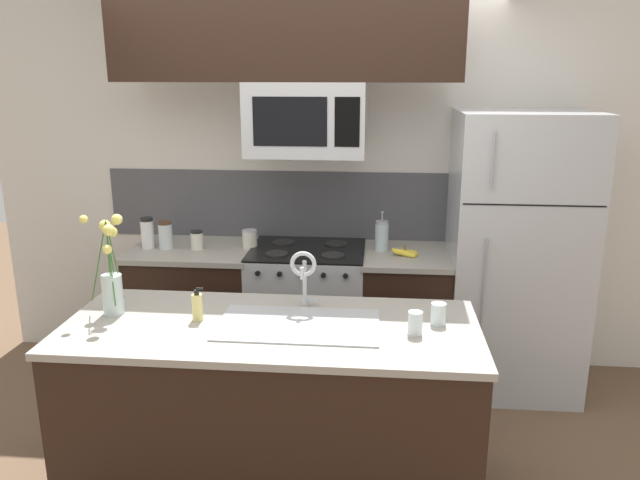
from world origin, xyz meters
TOP-DOWN VIEW (x-y plane):
  - ground_plane at (0.00, 0.00)m, footprint 10.00×10.00m
  - rear_partition at (0.30, 1.28)m, footprint 5.20×0.10m
  - splash_band at (0.00, 1.22)m, footprint 2.91×0.01m
  - back_counter_left at (-0.78, 0.90)m, footprint 0.83×0.65m
  - back_counter_right at (0.66, 0.90)m, footprint 0.59×0.65m
  - stove_range at (0.00, 0.90)m, footprint 0.76×0.64m
  - microwave at (0.00, 0.88)m, footprint 0.74×0.40m
  - upper_cabinet_band at (-0.12, 0.85)m, footprint 2.12×0.34m
  - refrigerator at (1.36, 0.92)m, footprint 0.84×0.74m
  - storage_jar_tall at (-1.08, 0.87)m, footprint 0.09×0.09m
  - storage_jar_medium at (-0.95, 0.87)m, footprint 0.09×0.09m
  - storage_jar_short at (-0.74, 0.88)m, footprint 0.08×0.08m
  - storage_jar_squat at (-0.39, 0.93)m, footprint 0.10×0.10m
  - banana_bunch at (0.64, 0.84)m, footprint 0.19×0.12m
  - french_press at (0.49, 0.96)m, footprint 0.09×0.09m
  - island_counter at (-0.03, -0.35)m, footprint 1.97×0.82m
  - kitchen_sink at (0.10, -0.35)m, footprint 0.76×0.43m
  - sink_faucet at (0.10, -0.13)m, footprint 0.14×0.14m
  - dish_soap_bottle at (-0.39, -0.33)m, footprint 0.06×0.05m
  - drinking_glass at (0.64, -0.40)m, footprint 0.07×0.07m
  - spare_glass at (0.76, -0.27)m, footprint 0.07×0.07m
  - flower_vase at (-0.83, -0.28)m, footprint 0.19×0.20m

SIDE VIEW (x-z plane):
  - ground_plane at x=0.00m, z-range 0.00..0.00m
  - island_counter at x=-0.03m, z-range 0.00..0.91m
  - back_counter_left at x=-0.78m, z-range 0.00..0.91m
  - back_counter_right at x=0.66m, z-range 0.00..0.91m
  - stove_range at x=0.00m, z-range 0.00..0.93m
  - kitchen_sink at x=0.10m, z-range 0.76..0.92m
  - refrigerator at x=1.36m, z-range 0.00..1.83m
  - banana_bunch at x=0.64m, z-range 0.89..0.97m
  - spare_glass at x=0.76m, z-range 0.91..1.01m
  - drinking_glass at x=0.64m, z-range 0.91..1.02m
  - storage_jar_squat at x=-0.39m, z-range 0.91..1.03m
  - storage_jar_short at x=-0.74m, z-range 0.91..1.03m
  - dish_soap_bottle at x=-0.39m, z-range 0.90..1.06m
  - storage_jar_medium at x=-0.95m, z-range 0.91..1.10m
  - french_press at x=0.49m, z-range 0.88..1.14m
  - storage_jar_tall at x=-1.08m, z-range 0.91..1.12m
  - flower_vase at x=-0.83m, z-range 0.83..1.33m
  - sink_faucet at x=0.10m, z-range 0.95..1.26m
  - splash_band at x=0.00m, z-range 0.91..1.39m
  - rear_partition at x=0.30m, z-range 0.00..2.60m
  - microwave at x=0.00m, z-range 1.55..2.00m
  - upper_cabinet_band at x=-0.12m, z-range 2.00..2.60m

